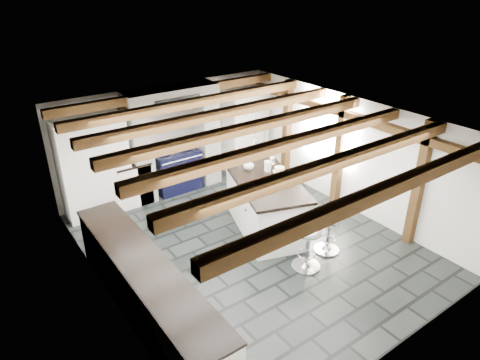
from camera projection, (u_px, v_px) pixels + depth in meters
ground at (248, 244)px, 7.69m from camera, size 6.00×6.00×0.00m
room_shell at (177, 172)px, 7.94m from camera, size 6.00×6.03×6.00m
range_cooker at (176, 170)px, 9.44m from camera, size 1.00×0.63×0.99m
kitchen_island at (265, 204)px, 7.97m from camera, size 1.65×2.26×1.34m
bar_stool_near at (328, 226)px, 7.31m from camera, size 0.51×0.51×0.82m
bar_stool_far at (307, 239)px, 6.87m from camera, size 0.55×0.55×0.88m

